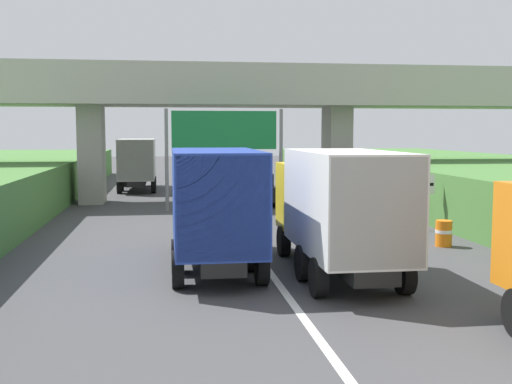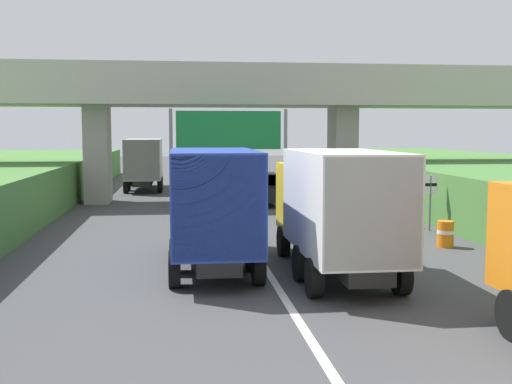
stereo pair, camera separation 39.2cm
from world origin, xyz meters
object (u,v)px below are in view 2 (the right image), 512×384
Objects in this scene: overhead_highway_sign at (229,136)px; speed_limit_sign at (430,194)px; truck_white at (144,161)px; truck_yellow at (335,205)px; construction_barrel_3 at (445,234)px; construction_barrel_4 at (402,216)px; truck_blue at (212,201)px; car_black at (261,189)px.

speed_limit_sign is (7.40, -7.50, -2.23)m from overhead_highway_sign.
truck_yellow is at bearing -76.02° from truck_white.
construction_barrel_3 is (6.57, -10.92, -3.24)m from overhead_highway_sign.
construction_barrel_3 is at bearing -63.45° from truck_white.
construction_barrel_4 is at bearing 59.18° from truck_yellow.
truck_blue is 8.11× the size of construction_barrel_4.
car_black is (-5.50, 9.72, -0.62)m from speed_limit_sign.
truck_yellow is 27.18m from truck_white.
truck_white reaches higher than construction_barrel_3.
speed_limit_sign is 2.48× the size of construction_barrel_3.
truck_white is (-4.79, 11.80, -1.77)m from overhead_highway_sign.
car_black is (3.43, 15.41, -1.08)m from truck_blue.
truck_white is 11.74m from car_black.
speed_limit_sign is 2.48× the size of construction_barrel_4.
truck_yellow is at bearing -128.49° from speed_limit_sign.
overhead_highway_sign is 12.86m from truck_white.
truck_white is 8.11× the size of construction_barrel_4.
truck_yellow and truck_white have the same top height.
truck_white is at bearing 124.92° from car_black.
overhead_highway_sign is at bearing 83.42° from truck_blue.
overhead_highway_sign reaches higher than truck_blue.
truck_yellow is at bearing -22.63° from truck_blue.
overhead_highway_sign is at bearing 134.60° from speed_limit_sign.
truck_blue is at bearing -147.45° from speed_limit_sign.
truck_white reaches higher than construction_barrel_4.
truck_blue is 8.11× the size of construction_barrel_3.
truck_yellow is (1.78, -14.57, -1.77)m from overhead_highway_sign.
truck_white is at bearing 97.44° from truck_blue.
speed_limit_sign is 0.31× the size of truck_blue.
truck_blue reaches higher than construction_barrel_4.
truck_yellow is at bearing -142.62° from construction_barrel_3.
car_black is 13.94m from construction_barrel_3.
overhead_highway_sign is 13.15m from construction_barrel_3.
construction_barrel_4 is at bearing -44.05° from overhead_highway_sign.
speed_limit_sign is 0.31× the size of truck_white.
truck_white is at bearing 122.26° from speed_limit_sign.
overhead_highway_sign is at bearing -130.69° from car_black.
truck_blue is at bearing -164.24° from construction_barrel_3.
truck_yellow reaches higher than car_black.
truck_white is at bearing 112.08° from overhead_highway_sign.
truck_yellow is 16.82m from car_black.
truck_yellow is (-5.62, -7.07, 0.46)m from speed_limit_sign.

